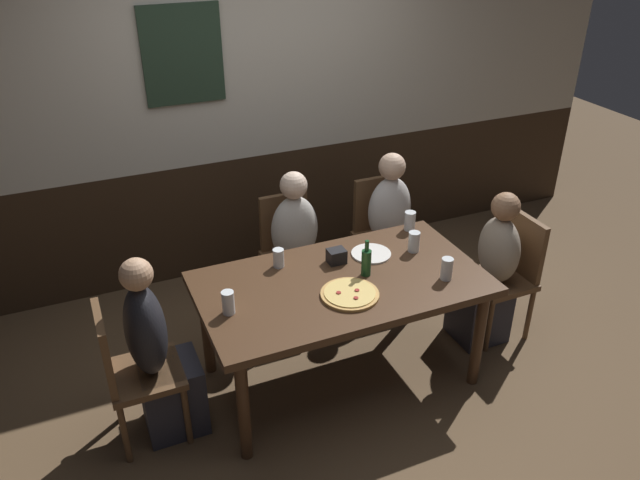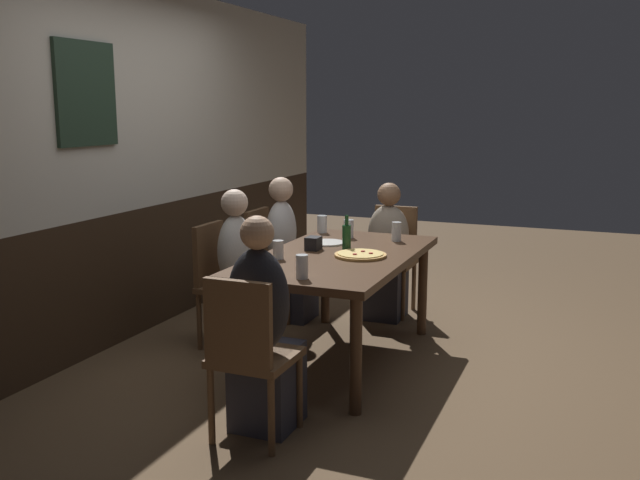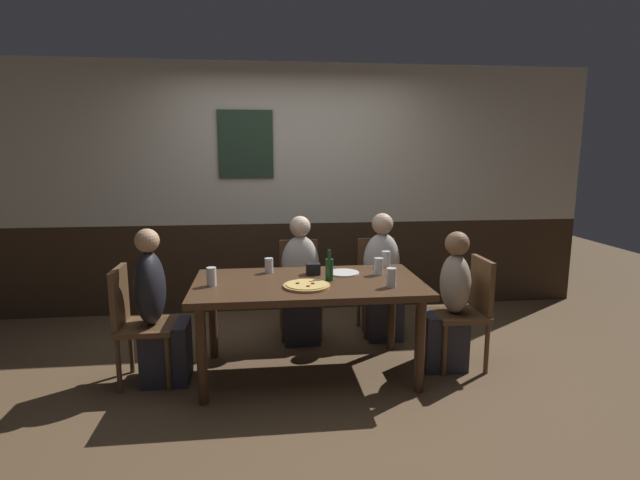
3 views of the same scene
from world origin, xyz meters
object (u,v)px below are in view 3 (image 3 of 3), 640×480
(highball_clear, at_px, (391,279))
(person_head_east, at_px, (448,311))
(chair_right_far, at_px, (378,279))
(beer_bottle_green, at_px, (329,269))
(plate_white_large, at_px, (343,273))
(person_mid_far, at_px, (301,288))
(chair_mid_far, at_px, (300,282))
(beer_glass_tall, at_px, (386,260))
(chair_head_east, at_px, (468,306))
(person_head_west, at_px, (158,319))
(condiment_caddy, at_px, (313,269))
(beer_glass_half, at_px, (212,278))
(chair_head_west, at_px, (136,318))
(dining_table, at_px, (308,291))
(tumbler_short, at_px, (269,266))
(tumbler_water, at_px, (379,267))
(person_right_far, at_px, (382,285))
(pizza, at_px, (307,286))

(highball_clear, bearing_deg, person_head_east, 23.60)
(chair_right_far, relative_size, beer_bottle_green, 3.73)
(plate_white_large, bearing_deg, person_mid_far, 119.90)
(chair_mid_far, distance_m, beer_glass_tall, 0.91)
(chair_mid_far, distance_m, person_head_east, 1.42)
(chair_head_east, relative_size, person_head_west, 0.76)
(chair_mid_far, height_order, condiment_caddy, chair_mid_far)
(beer_glass_half, distance_m, highball_clear, 1.31)
(plate_white_large, bearing_deg, person_head_west, -171.95)
(person_head_east, distance_m, person_head_west, 2.23)
(chair_head_west, xyz_separation_m, condiment_caddy, (1.33, 0.20, 0.29))
(dining_table, relative_size, highball_clear, 12.35)
(plate_white_large, bearing_deg, chair_head_east, -11.62)
(tumbler_short, relative_size, plate_white_large, 0.47)
(chair_mid_far, bearing_deg, beer_glass_tall, -35.10)
(chair_head_east, height_order, condiment_caddy, chair_head_east)
(beer_glass_half, relative_size, tumbler_water, 1.02)
(chair_head_east, xyz_separation_m, person_right_far, (-0.52, 0.73, -0.01))
(tumbler_short, bearing_deg, beer_glass_tall, 5.55)
(chair_head_east, distance_m, person_head_west, 2.39)
(beer_glass_half, bearing_deg, chair_head_west, 175.05)
(person_head_east, relative_size, beer_bottle_green, 4.65)
(chair_mid_far, bearing_deg, chair_head_east, -34.86)
(chair_head_west, relative_size, condiment_caddy, 8.00)
(beer_bottle_green, bearing_deg, pizza, -138.76)
(chair_mid_far, bearing_deg, highball_clear, -62.58)
(chair_mid_far, xyz_separation_m, tumbler_water, (0.57, -0.75, 0.30))
(highball_clear, relative_size, tumbler_short, 1.16)
(beer_glass_half, distance_m, condiment_caddy, 0.81)
(person_right_far, distance_m, pizza, 1.22)
(chair_mid_far, height_order, person_right_far, person_right_far)
(tumbler_water, bearing_deg, chair_head_east, -10.81)
(chair_head_east, height_order, beer_bottle_green, beer_bottle_green)
(highball_clear, xyz_separation_m, beer_bottle_green, (-0.42, 0.23, 0.03))
(person_head_west, bearing_deg, tumbler_water, 4.53)
(beer_glass_half, height_order, beer_bottle_green, beer_bottle_green)
(chair_right_far, height_order, pizza, chair_right_far)
(chair_head_west, xyz_separation_m, tumbler_short, (0.99, 0.30, 0.30))
(chair_mid_far, xyz_separation_m, beer_glass_tall, (0.70, -0.49, 0.30))
(beer_glass_half, bearing_deg, beer_bottle_green, 3.19)
(person_head_west, distance_m, pizza, 1.13)
(plate_white_large, relative_size, condiment_caddy, 2.32)
(person_head_west, bearing_deg, beer_bottle_green, -0.01)
(chair_head_west, distance_m, condiment_caddy, 1.38)
(person_mid_far, distance_m, condiment_caddy, 0.61)
(beer_glass_half, relative_size, beer_glass_tall, 1.03)
(person_head_west, height_order, beer_glass_tall, person_head_west)
(chair_right_far, xyz_separation_m, beer_glass_tall, (-0.06, -0.49, 0.30))
(chair_right_far, height_order, person_head_west, person_head_west)
(person_right_far, xyz_separation_m, tumbler_water, (-0.18, -0.59, 0.31))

